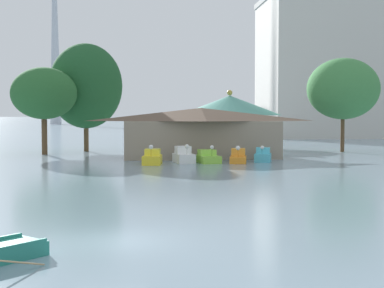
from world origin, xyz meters
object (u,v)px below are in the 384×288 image
at_px(pedal_boat_lime, 208,157).
at_px(pedal_boat_white, 184,156).
at_px(pedal_boat_orange, 238,157).
at_px(boathouse, 201,132).
at_px(green_roof_pavilion, 230,117).
at_px(shoreline_tree_mid, 86,86).
at_px(background_building_block, 317,67).
at_px(pedal_boat_cyan, 263,156).
at_px(shoreline_tree_right, 343,89).
at_px(pedal_boat_yellow, 152,158).
at_px(distant_broadcast_tower, 54,3).
at_px(shoreline_tree_tall_left, 44,94).

bearing_deg(pedal_boat_lime, pedal_boat_white, -109.69).
xyz_separation_m(pedal_boat_orange, boathouse, (-2.65, 6.28, 2.08)).
xyz_separation_m(green_roof_pavilion, shoreline_tree_mid, (-17.76, -5.02, 3.63)).
relative_size(shoreline_tree_mid, background_building_block, 0.47).
height_order(pedal_boat_white, green_roof_pavilion, green_roof_pavilion).
bearing_deg(pedal_boat_lime, green_roof_pavilion, 156.46).
relative_size(pedal_boat_orange, shoreline_tree_mid, 0.23).
bearing_deg(background_building_block, boathouse, -118.78).
relative_size(pedal_boat_cyan, shoreline_tree_right, 0.25).
bearing_deg(shoreline_tree_mid, shoreline_tree_right, -7.18).
bearing_deg(pedal_boat_orange, pedal_boat_white, -87.15).
height_order(pedal_boat_lime, boathouse, boathouse).
xyz_separation_m(pedal_boat_white, green_roof_pavilion, (7.69, 21.86, 3.39)).
bearing_deg(shoreline_tree_right, pedal_boat_cyan, -133.31).
bearing_deg(shoreline_tree_right, boathouse, -156.30).
height_order(pedal_boat_yellow, pedal_boat_lime, pedal_boat_yellow).
height_order(background_building_block, distant_broadcast_tower, distant_broadcast_tower).
distance_m(pedal_boat_orange, shoreline_tree_right, 21.24).
bearing_deg(distant_broadcast_tower, pedal_boat_orange, -78.03).
relative_size(pedal_boat_orange, boathouse, 0.18).
relative_size(shoreline_tree_tall_left, shoreline_tree_right, 0.87).
bearing_deg(distant_broadcast_tower, shoreline_tree_right, -73.21).
height_order(pedal_boat_yellow, shoreline_tree_right, shoreline_tree_right).
height_order(pedal_boat_lime, shoreline_tree_tall_left, shoreline_tree_tall_left).
distance_m(pedal_boat_orange, shoreline_tree_tall_left, 23.63).
bearing_deg(shoreline_tree_tall_left, pedal_boat_yellow, -50.24).
height_order(pedal_boat_white, boathouse, boathouse).
bearing_deg(distant_broadcast_tower, green_roof_pavilion, -75.81).
height_order(green_roof_pavilion, shoreline_tree_tall_left, shoreline_tree_tall_left).
xyz_separation_m(pedal_boat_yellow, distant_broadcast_tower, (-36.74, 210.32, 52.42)).
xyz_separation_m(pedal_boat_white, shoreline_tree_right, (19.45, 13.12, 6.66)).
xyz_separation_m(pedal_boat_cyan, shoreline_tree_mid, (-17.35, 16.62, 7.09)).
bearing_deg(green_roof_pavilion, shoreline_tree_mid, -164.21).
xyz_separation_m(pedal_boat_white, boathouse, (2.18, 5.54, 2.00)).
xyz_separation_m(boathouse, green_roof_pavilion, (5.51, 16.32, 1.39)).
xyz_separation_m(shoreline_tree_right, background_building_block, (10.68, 43.31, 6.10)).
distance_m(pedal_boat_lime, shoreline_tree_tall_left, 21.34).
relative_size(boathouse, shoreline_tree_mid, 1.30).
bearing_deg(shoreline_tree_right, shoreline_tree_mid, 172.82).
distance_m(pedal_boat_yellow, shoreline_tree_mid, 20.94).
bearing_deg(pedal_boat_lime, pedal_boat_cyan, 87.08).
bearing_deg(pedal_boat_orange, green_roof_pavilion, -175.63).
bearing_deg(distant_broadcast_tower, shoreline_tree_mid, -81.26).
xyz_separation_m(pedal_boat_white, distant_broadcast_tower, (-39.60, 208.82, 52.37)).
relative_size(pedal_boat_yellow, distant_broadcast_tower, 0.03).
distance_m(pedal_boat_lime, green_roof_pavilion, 23.19).
relative_size(pedal_boat_orange, shoreline_tree_tall_left, 0.31).
relative_size(pedal_boat_cyan, boathouse, 0.16).
height_order(boathouse, shoreline_tree_tall_left, shoreline_tree_tall_left).
height_order(shoreline_tree_tall_left, shoreline_tree_mid, shoreline_tree_mid).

